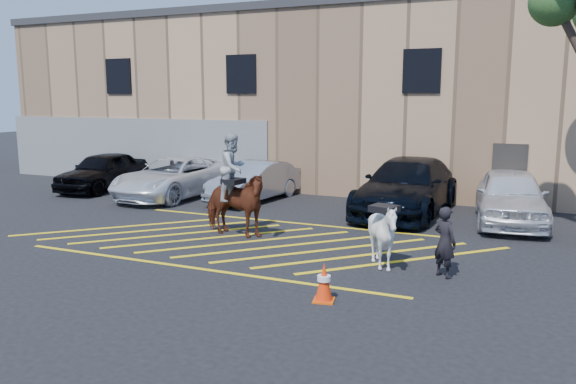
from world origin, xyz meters
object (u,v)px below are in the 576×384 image
at_px(car_blue_suv, 407,186).
at_px(saddled_white, 383,235).
at_px(car_black_suv, 103,171).
at_px(handler, 445,242).
at_px(mounted_bay, 234,195).
at_px(car_white_suv, 510,196).
at_px(car_white_pickup, 174,177).
at_px(car_silver_sedan, 255,181).
at_px(traffic_cone, 324,282).

relative_size(car_blue_suv, saddled_white, 3.72).
bearing_deg(car_blue_suv, car_black_suv, -175.23).
height_order(car_black_suv, handler, car_black_suv).
height_order(mounted_bay, saddled_white, mounted_bay).
bearing_deg(handler, car_black_suv, 11.76).
xyz_separation_m(car_black_suv, saddled_white, (12.97, -5.94, -0.00)).
distance_m(car_blue_suv, car_white_suv, 3.14).
bearing_deg(car_white_pickup, saddled_white, -27.71).
height_order(car_blue_suv, saddled_white, car_blue_suv).
bearing_deg(handler, car_blue_suv, -37.30).
relative_size(car_silver_sedan, mounted_bay, 1.54).
relative_size(car_silver_sedan, traffic_cone, 5.86).
bearing_deg(mounted_bay, car_black_suv, 151.35).
relative_size(car_black_suv, saddled_white, 2.78).
bearing_deg(mounted_bay, car_silver_sedan, 110.61).
height_order(car_blue_suv, mounted_bay, mounted_bay).
relative_size(car_silver_sedan, car_blue_suv, 0.71).
xyz_separation_m(car_black_suv, car_white_suv, (15.36, -0.04, 0.05)).
bearing_deg(handler, car_silver_sedan, -5.08).
bearing_deg(mounted_bay, saddled_white, -15.94).
xyz_separation_m(car_white_pickup, saddled_white, (9.35, -5.65, 0.02)).
height_order(car_black_suv, saddled_white, car_black_suv).
bearing_deg(car_silver_sedan, saddled_white, -36.92).
distance_m(car_white_suv, traffic_cone, 8.81).
bearing_deg(car_white_pickup, car_silver_sedan, 13.62).
xyz_separation_m(car_black_suv, traffic_cone, (12.46, -8.35, -0.40)).
bearing_deg(saddled_white, car_silver_sedan, 135.24).
xyz_separation_m(car_silver_sedan, traffic_cone, (5.75, -8.62, -0.34)).
bearing_deg(car_black_suv, mounted_bay, -33.19).
relative_size(car_silver_sedan, saddled_white, 2.65).
xyz_separation_m(car_blue_suv, saddled_white, (0.74, -6.21, -0.11)).
bearing_deg(car_silver_sedan, car_white_pickup, -162.00).
relative_size(car_white_suv, mounted_bay, 1.72).
relative_size(car_white_pickup, traffic_cone, 7.34).
xyz_separation_m(car_blue_suv, mounted_bay, (-3.66, -4.95, 0.25)).
xyz_separation_m(car_white_pickup, car_blue_suv, (8.61, 0.55, 0.13)).
relative_size(car_blue_suv, handler, 4.00).
bearing_deg(mounted_bay, car_blue_suv, 53.53).
distance_m(car_white_pickup, traffic_cone, 11.97).
xyz_separation_m(handler, saddled_white, (-1.31, 0.08, 0.01)).
height_order(car_blue_suv, car_white_suv, car_blue_suv).
bearing_deg(handler, mounted_bay, 21.47).
relative_size(car_black_suv, car_blue_suv, 0.75).
xyz_separation_m(car_black_suv, car_white_pickup, (3.62, -0.29, -0.02)).
height_order(car_white_pickup, car_silver_sedan, car_white_pickup).
distance_m(car_blue_suv, handler, 6.61).
height_order(car_white_suv, handler, car_white_suv).
xyz_separation_m(car_blue_suv, handler, (2.05, -6.28, -0.12)).
height_order(car_blue_suv, handler, car_blue_suv).
height_order(car_silver_sedan, handler, handler).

